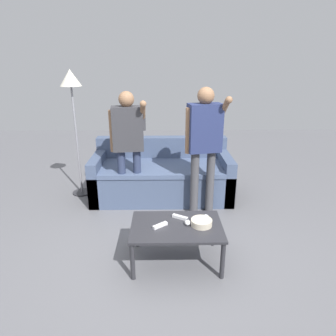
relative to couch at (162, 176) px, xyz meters
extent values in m
plane|color=slate|center=(0.04, -1.51, -0.30)|extent=(12.00, 12.00, 0.00)
cube|color=#475675|center=(0.00, -0.04, -0.08)|extent=(1.98, 0.91, 0.44)
cube|color=#4D5D7E|center=(0.00, -0.11, 0.17)|extent=(1.70, 0.79, 0.06)
cube|color=#475675|center=(0.00, 0.33, 0.33)|extent=(1.98, 0.18, 0.37)
cube|color=#475675|center=(-0.92, -0.04, 0.02)|extent=(0.14, 0.91, 0.64)
cube|color=#475675|center=(0.92, -0.04, 0.02)|extent=(0.14, 0.91, 0.64)
cube|color=#2D2D33|center=(0.15, -1.59, 0.09)|extent=(0.89, 0.60, 0.03)
cylinder|color=#2D2D33|center=(-0.26, -1.86, -0.11)|extent=(0.04, 0.04, 0.38)
cylinder|color=#2D2D33|center=(0.56, -1.86, -0.11)|extent=(0.04, 0.04, 0.38)
cylinder|color=#2D2D33|center=(-0.26, -1.33, -0.11)|extent=(0.04, 0.04, 0.38)
cylinder|color=#2D2D33|center=(0.56, -1.33, -0.11)|extent=(0.04, 0.04, 0.38)
cylinder|color=beige|center=(0.39, -1.59, 0.13)|extent=(0.21, 0.21, 0.06)
ellipsoid|color=white|center=(0.25, -1.58, 0.13)|extent=(0.06, 0.09, 0.05)
cylinder|color=#4C4C51|center=(0.25, -1.57, 0.16)|extent=(0.02, 0.02, 0.01)
cylinder|color=#2D2D33|center=(-1.22, 0.08, -0.29)|extent=(0.28, 0.28, 0.02)
cylinder|color=gray|center=(-1.22, 0.08, 0.50)|extent=(0.03, 0.03, 1.56)
cone|color=silver|center=(-1.22, 0.08, 1.40)|extent=(0.29, 0.29, 0.22)
cylinder|color=#2D3856|center=(-0.53, -0.40, 0.11)|extent=(0.10, 0.10, 0.82)
cylinder|color=#2D3856|center=(-0.33, -0.38, 0.11)|extent=(0.10, 0.10, 0.82)
cube|color=#38383D|center=(-0.43, -0.39, 0.80)|extent=(0.41, 0.25, 0.56)
sphere|color=#936B4C|center=(-0.43, -0.39, 1.17)|extent=(0.19, 0.19, 0.19)
cylinder|color=#936B4C|center=(-0.62, -0.41, 0.77)|extent=(0.07, 0.07, 0.53)
cylinder|color=#38383D|center=(-0.23, -0.37, 0.91)|extent=(0.07, 0.07, 0.27)
cylinder|color=#936B4C|center=(-0.22, -0.47, 1.05)|extent=(0.09, 0.23, 0.24)
sphere|color=#936B4C|center=(-0.21, -0.57, 1.13)|extent=(0.08, 0.08, 0.08)
cylinder|color=#47474C|center=(0.42, -0.60, 0.13)|extent=(0.11, 0.11, 0.85)
cylinder|color=#47474C|center=(0.63, -0.55, 0.13)|extent=(0.11, 0.11, 0.85)
cube|color=navy|center=(0.52, -0.57, 0.84)|extent=(0.44, 0.29, 0.58)
sphere|color=#936B4C|center=(0.52, -0.57, 1.23)|extent=(0.20, 0.20, 0.20)
cylinder|color=#936B4C|center=(0.33, -0.62, 0.82)|extent=(0.07, 0.07, 0.55)
cylinder|color=navy|center=(0.72, -0.53, 0.95)|extent=(0.07, 0.07, 0.28)
cylinder|color=#936B4C|center=(0.74, -0.63, 1.10)|extent=(0.11, 0.24, 0.25)
sphere|color=#936B4C|center=(0.76, -0.73, 1.20)|extent=(0.08, 0.08, 0.08)
cube|color=white|center=(-0.01, -1.62, 0.12)|extent=(0.15, 0.12, 0.03)
cylinder|color=silver|center=(0.01, -1.60, 0.14)|extent=(0.01, 0.01, 0.00)
cube|color=silver|center=(-0.05, -1.64, 0.14)|extent=(0.02, 0.02, 0.00)
cube|color=white|center=(0.41, -1.48, 0.12)|extent=(0.14, 0.12, 0.03)
cylinder|color=silver|center=(0.43, -1.47, 0.14)|extent=(0.01, 0.01, 0.00)
cube|color=silver|center=(0.37, -1.51, 0.14)|extent=(0.02, 0.02, 0.00)
cube|color=white|center=(0.19, -1.46, 0.12)|extent=(0.16, 0.11, 0.03)
cylinder|color=silver|center=(0.16, -1.44, 0.14)|extent=(0.01, 0.01, 0.00)
cube|color=silver|center=(0.23, -1.48, 0.14)|extent=(0.02, 0.02, 0.00)
camera|label=1|loc=(0.02, -4.13, 1.60)|focal=31.99mm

